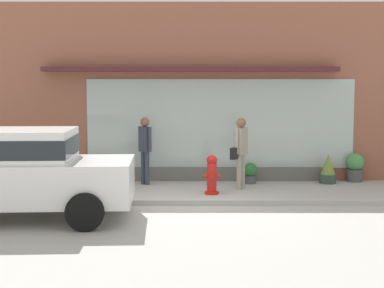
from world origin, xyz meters
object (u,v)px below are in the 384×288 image
object	(u,v)px
potted_plant_window_left	(252,172)
potted_plant_by_entrance	(330,169)
potted_plant_low_front	(89,171)
potted_plant_doorstep	(24,163)
parked_car_white	(22,169)
fire_hydrant	(214,175)
potted_plant_window_right	(357,166)
pedestrian_with_handbag	(242,148)
pedestrian_passerby	(147,145)
potted_plant_window_center	(56,172)

from	to	relation	value
potted_plant_window_left	potted_plant_by_entrance	size ratio (longest dim) A/B	0.71
potted_plant_low_front	potted_plant_by_entrance	distance (m)	6.20
potted_plant_doorstep	potted_plant_low_front	distance (m)	1.78
parked_car_white	fire_hydrant	bearing A→B (deg)	32.34
potted_plant_by_entrance	parked_car_white	bearing A→B (deg)	-148.67
fire_hydrant	parked_car_white	size ratio (longest dim) A/B	0.22
potted_plant_window_left	potted_plant_window_right	world-z (taller)	potted_plant_window_right
parked_car_white	potted_plant_window_right	distance (m)	8.70
potted_plant_window_left	pedestrian_with_handbag	bearing A→B (deg)	-111.24
pedestrian_with_handbag	potted_plant_doorstep	world-z (taller)	pedestrian_with_handbag
pedestrian_passerby	potted_plant_low_front	world-z (taller)	pedestrian_passerby
potted_plant_low_front	fire_hydrant	bearing A→B (deg)	-23.19
fire_hydrant	potted_plant_window_center	bearing A→B (deg)	158.92
fire_hydrant	parked_car_white	xyz separation A→B (m)	(-3.68, -2.58, 0.51)
pedestrian_passerby	parked_car_white	world-z (taller)	pedestrian_passerby
potted_plant_window_left	potted_plant_window_right	xyz separation A→B (m)	(2.78, 0.34, 0.11)
potted_plant_window_left	potted_plant_doorstep	world-z (taller)	potted_plant_doorstep
fire_hydrant	potted_plant_window_right	world-z (taller)	fire_hydrant
pedestrian_with_handbag	potted_plant_by_entrance	world-z (taller)	pedestrian_with_handbag
pedestrian_passerby	potted_plant_window_center	world-z (taller)	pedestrian_passerby
potted_plant_window_left	potted_plant_low_front	distance (m)	4.19
potted_plant_low_front	potted_plant_window_right	size ratio (longest dim) A/B	0.84
potted_plant_low_front	potted_plant_window_right	world-z (taller)	potted_plant_window_right
potted_plant_doorstep	potted_plant_window_center	bearing A→B (deg)	-7.12
potted_plant_window_left	potted_plant_doorstep	bearing A→B (deg)	177.98
fire_hydrant	parked_car_white	distance (m)	4.53
potted_plant_window_left	potted_plant_window_center	size ratio (longest dim) A/B	0.89
potted_plant_window_left	potted_plant_by_entrance	distance (m)	2.01
pedestrian_with_handbag	potted_plant_window_left	world-z (taller)	pedestrian_with_handbag
potted_plant_window_left	potted_plant_by_entrance	world-z (taller)	potted_plant_by_entrance
potted_plant_doorstep	potted_plant_window_center	distance (m)	0.89
pedestrian_passerby	potted_plant_window_left	world-z (taller)	pedestrian_passerby
potted_plant_window_left	potted_plant_doorstep	size ratio (longest dim) A/B	0.56
pedestrian_with_handbag	potted_plant_window_left	distance (m)	1.17
pedestrian_with_handbag	potted_plant_by_entrance	bearing A→B (deg)	143.75
pedestrian_passerby	potted_plant_window_center	size ratio (longest dim) A/B	2.85
fire_hydrant	potted_plant_window_right	size ratio (longest dim) A/B	1.22
pedestrian_passerby	potted_plant_low_front	distance (m)	1.63
pedestrian_passerby	parked_car_white	size ratio (longest dim) A/B	0.42
pedestrian_passerby	potted_plant_low_front	size ratio (longest dim) A/B	2.68
potted_plant_window_center	potted_plant_doorstep	bearing A→B (deg)	172.88
pedestrian_with_handbag	potted_plant_low_front	xyz separation A→B (m)	(-3.86, 0.75, -0.68)
potted_plant_doorstep	potted_plant_window_center	world-z (taller)	potted_plant_doorstep
potted_plant_window_center	potted_plant_low_front	bearing A→B (deg)	-13.10
potted_plant_window_left	pedestrian_passerby	bearing A→B (deg)	-177.31
fire_hydrant	potted_plant_window_center	xyz separation A→B (m)	(-4.03, 1.55, -0.16)
potted_plant_window_right	potted_plant_window_center	distance (m)	7.85
parked_car_white	potted_plant_window_left	world-z (taller)	parked_car_white
potted_plant_by_entrance	potted_plant_window_right	size ratio (longest dim) A/B	1.01
pedestrian_passerby	potted_plant_by_entrance	world-z (taller)	pedestrian_passerby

